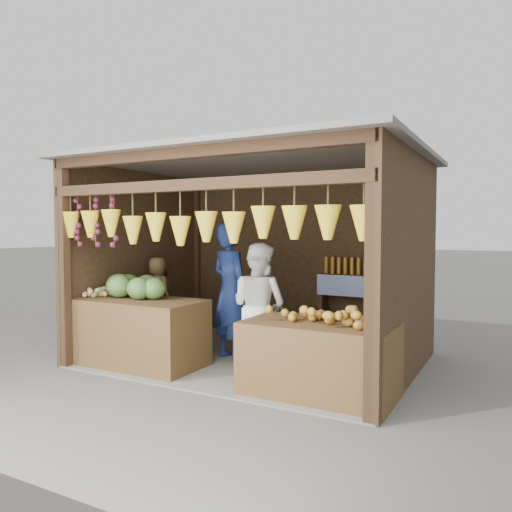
{
  "coord_description": "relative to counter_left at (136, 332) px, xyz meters",
  "views": [
    {
      "loc": [
        3.11,
        -5.76,
        1.73
      ],
      "look_at": [
        0.06,
        -0.1,
        1.39
      ],
      "focal_mm": 35.0,
      "sensor_mm": 36.0,
      "label": 1
    }
  ],
  "objects": [
    {
      "name": "stool",
      "position": [
        -0.46,
        0.98,
        -0.28
      ],
      "size": [
        0.32,
        0.32,
        0.3
      ],
      "primitive_type": "cube",
      "color": "black",
      "rests_on": "ground"
    },
    {
      "name": "stall_structure",
      "position": [
        1.18,
        0.91,
        1.24
      ],
      "size": [
        4.3,
        3.3,
        2.66
      ],
      "color": "slate",
      "rests_on": "ground"
    },
    {
      "name": "counter_left",
      "position": [
        0.0,
        0.0,
        0.0
      ],
      "size": [
        1.74,
        0.85,
        0.85
      ],
      "primitive_type": "cube",
      "color": "#4A3218",
      "rests_on": "ground"
    },
    {
      "name": "vendor_seated",
      "position": [
        -0.46,
        0.98,
        0.39
      ],
      "size": [
        0.56,
        0.42,
        1.03
      ],
      "primitive_type": "imported",
      "rotation": [
        0.0,
        0.0,
        2.95
      ],
      "color": "#513E20",
      "rests_on": "stool"
    },
    {
      "name": "melon_pile",
      "position": [
        -0.1,
        0.09,
        0.58
      ],
      "size": [
        1.0,
        0.5,
        0.32
      ],
      "primitive_type": null,
      "color": "#154412",
      "rests_on": "counter_left"
    },
    {
      "name": "man_standing",
      "position": [
        0.92,
        0.8,
        0.49
      ],
      "size": [
        0.79,
        0.67,
        1.82
      ],
      "primitive_type": "imported",
      "rotation": [
        0.0,
        0.0,
        2.72
      ],
      "color": "#14204C",
      "rests_on": "ground"
    },
    {
      "name": "mango_pile",
      "position": [
        2.56,
        0.01,
        0.45
      ],
      "size": [
        1.4,
        0.64,
        0.22
      ],
      "primitive_type": null,
      "color": "#D2561C",
      "rests_on": "counter_right"
    },
    {
      "name": "woman_standing",
      "position": [
        1.47,
        0.57,
        0.36
      ],
      "size": [
        0.86,
        0.72,
        1.57
      ],
      "primitive_type": "imported",
      "rotation": [
        0.0,
        0.0,
        2.96
      ],
      "color": "white",
      "rests_on": "ground"
    },
    {
      "name": "ground",
      "position": [
        1.21,
        0.95,
        -0.42
      ],
      "size": [
        80.0,
        80.0,
        0.0
      ],
      "primitive_type": "plane",
      "color": "#514F49",
      "rests_on": "ground"
    },
    {
      "name": "tanfruit_pile",
      "position": [
        -0.62,
        -0.07,
        0.49
      ],
      "size": [
        0.34,
        0.4,
        0.13
      ],
      "primitive_type": null,
      "color": "tan",
      "rests_on": "counter_left"
    },
    {
      "name": "counter_right",
      "position": [
        2.48,
        -0.0,
        -0.04
      ],
      "size": [
        1.56,
        0.85,
        0.77
      ],
      "primitive_type": "cube",
      "color": "#4D3719",
      "rests_on": "ground"
    },
    {
      "name": "back_shelf",
      "position": [
        2.26,
        2.23,
        0.45
      ],
      "size": [
        1.25,
        0.32,
        1.32
      ],
      "color": "#382314",
      "rests_on": "ground"
    }
  ]
}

